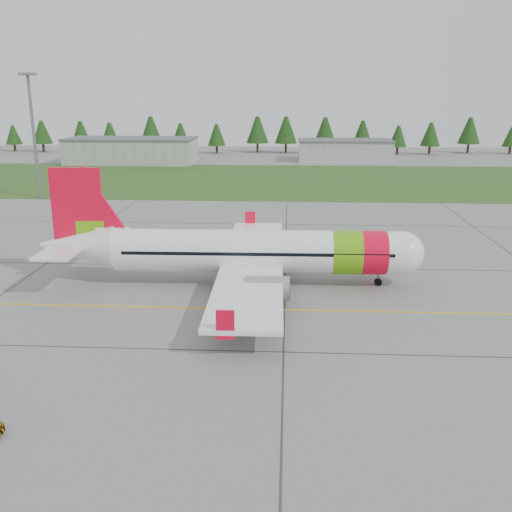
{
  "coord_description": "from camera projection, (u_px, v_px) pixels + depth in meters",
  "views": [
    {
      "loc": [
        10.11,
        -35.88,
        17.05
      ],
      "look_at": [
        7.45,
        11.58,
        3.54
      ],
      "focal_mm": 40.0,
      "sensor_mm": 36.0,
      "label": 1
    }
  ],
  "objects": [
    {
      "name": "ground",
      "position": [
        140.0,
        349.0,
        39.66
      ],
      "size": [
        320.0,
        320.0,
        0.0
      ],
      "primitive_type": "plane",
      "color": "gray",
      "rests_on": "ground"
    },
    {
      "name": "aircraft",
      "position": [
        248.0,
        252.0,
        52.45
      ],
      "size": [
        35.47,
        32.54,
        10.75
      ],
      "rotation": [
        0.0,
        0.0,
        0.02
      ],
      "color": "white",
      "rests_on": "ground"
    },
    {
      "name": "service_van",
      "position": [
        90.0,
        192.0,
        90.33
      ],
      "size": [
        1.58,
        1.5,
        4.32
      ],
      "primitive_type": "imported",
      "rotation": [
        0.0,
        0.0,
        0.05
      ],
      "color": "white",
      "rests_on": "ground"
    },
    {
      "name": "grass_strip",
      "position": [
        239.0,
        179.0,
        118.41
      ],
      "size": [
        320.0,
        50.0,
        0.03
      ],
      "primitive_type": "cube",
      "color": "#30561E",
      "rests_on": "ground"
    },
    {
      "name": "taxi_guideline",
      "position": [
        164.0,
        307.0,
        47.34
      ],
      "size": [
        120.0,
        0.25,
        0.02
      ],
      "primitive_type": "cube",
      "color": "gold",
      "rests_on": "ground"
    },
    {
      "name": "hangar_west",
      "position": [
        132.0,
        151.0,
        146.1
      ],
      "size": [
        32.0,
        14.0,
        6.0
      ],
      "primitive_type": "cube",
      "color": "#A8A8A3",
      "rests_on": "ground"
    },
    {
      "name": "hangar_east",
      "position": [
        344.0,
        151.0,
        150.93
      ],
      "size": [
        24.0,
        12.0,
        5.2
      ],
      "primitive_type": "cube",
      "color": "#A8A8A3",
      "rests_on": "ground"
    },
    {
      "name": "floodlight_mast",
      "position": [
        34.0,
        139.0,
        94.35
      ],
      "size": [
        0.5,
        0.5,
        20.0
      ],
      "primitive_type": "cylinder",
      "color": "slate",
      "rests_on": "ground"
    },
    {
      "name": "treeline",
      "position": [
        255.0,
        136.0,
        170.83
      ],
      "size": [
        160.0,
        8.0,
        10.0
      ],
      "primitive_type": null,
      "color": "#1C3F14",
      "rests_on": "ground"
    }
  ]
}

